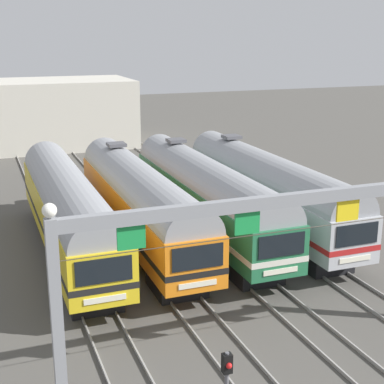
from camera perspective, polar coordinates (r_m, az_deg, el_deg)
ground_plane at (r=33.49m, az=-1.89°, el=-4.91°), size 160.00×160.00×0.00m
track_bed at (r=49.19m, az=-8.32°, el=1.70°), size 13.37×70.00×0.15m
commuter_train_yellow at (r=31.33m, az=-12.25°, el=-1.54°), size 2.88×18.06×4.77m
commuter_train_orange at (r=32.10m, az=-5.27°, el=-0.83°), size 2.88×18.06×5.05m
commuter_train_green at (r=33.31m, az=1.29°, el=-0.16°), size 2.88×18.06×5.05m
commuter_train_stainless at (r=34.94m, az=7.31°, el=0.46°), size 2.88×18.06×5.05m
catenary_gantry at (r=20.20m, az=10.51°, el=-3.79°), size 17.10×0.44×6.97m
yard_signal_mast at (r=17.56m, az=3.48°, el=-18.02°), size 0.28×0.35×2.85m
maintenance_building at (r=62.89m, az=-15.35°, el=7.47°), size 20.14×10.00×6.95m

